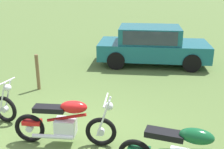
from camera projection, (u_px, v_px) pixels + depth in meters
name	position (u px, v px, depth m)	size (l,w,h in m)	color
ground_plane	(61.00, 144.00, 5.51)	(120.00, 120.00, 0.00)	#567038
motorcycle_red	(66.00, 122.00, 5.37)	(1.96, 0.95, 1.02)	black
car_teal	(152.00, 43.00, 10.46)	(4.40, 2.92, 1.43)	#19606B
fence_post_wooden	(38.00, 72.00, 8.08)	(0.10, 0.10, 1.06)	brown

